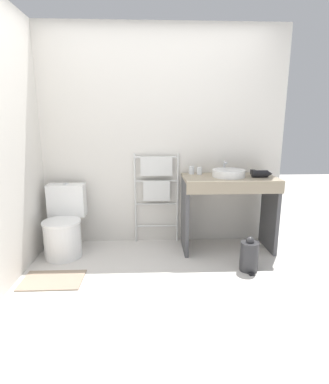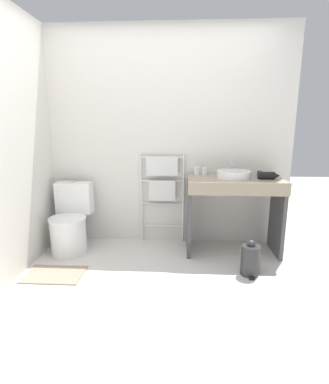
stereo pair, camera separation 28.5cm
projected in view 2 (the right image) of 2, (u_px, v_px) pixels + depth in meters
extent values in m
plane|color=silver|center=(156.00, 303.00, 2.46)|extent=(12.00, 12.00, 0.00)
cube|color=silver|center=(165.00, 139.00, 3.55)|extent=(2.95, 0.12, 2.51)
cube|color=silver|center=(16.00, 142.00, 2.91)|extent=(0.12, 2.02, 2.51)
cylinder|color=white|center=(69.00, 236.00, 3.37)|extent=(0.39, 0.39, 0.39)
cylinder|color=white|center=(67.00, 219.00, 3.33)|extent=(0.41, 0.41, 0.02)
cube|color=white|center=(75.00, 198.00, 3.55)|extent=(0.41, 0.18, 0.37)
cylinder|color=silver|center=(73.00, 182.00, 3.50)|extent=(0.05, 0.05, 0.01)
cylinder|color=silver|center=(141.00, 198.00, 3.64)|extent=(0.02, 0.02, 1.09)
cylinder|color=silver|center=(183.00, 199.00, 3.61)|extent=(0.02, 0.02, 1.09)
cylinder|color=silver|center=(162.00, 226.00, 3.70)|extent=(0.51, 0.02, 0.02)
cylinder|color=silver|center=(162.00, 204.00, 3.64)|extent=(0.51, 0.02, 0.02)
cylinder|color=silver|center=(162.00, 181.00, 3.57)|extent=(0.51, 0.02, 0.02)
cylinder|color=silver|center=(162.00, 157.00, 3.51)|extent=(0.51, 0.02, 0.02)
cube|color=silver|center=(162.00, 166.00, 3.50)|extent=(0.37, 0.04, 0.23)
cube|color=silver|center=(162.00, 191.00, 3.57)|extent=(0.32, 0.04, 0.25)
cube|color=gray|center=(235.00, 179.00, 3.26)|extent=(1.02, 0.56, 0.03)
cube|color=gray|center=(239.00, 191.00, 3.01)|extent=(1.02, 0.02, 0.10)
cube|color=#4C4C4F|center=(189.00, 216.00, 3.38)|extent=(0.04, 0.47, 0.82)
cube|color=#4C4C4F|center=(277.00, 218.00, 3.33)|extent=(0.04, 0.47, 0.82)
cylinder|color=white|center=(234.00, 174.00, 3.24)|extent=(0.36, 0.36, 0.08)
cylinder|color=silver|center=(234.00, 171.00, 3.23)|extent=(0.30, 0.30, 0.01)
cylinder|color=silver|center=(231.00, 168.00, 3.43)|extent=(0.02, 0.02, 0.15)
cylinder|color=silver|center=(232.00, 163.00, 3.38)|extent=(0.02, 0.09, 0.02)
cylinder|color=white|center=(197.00, 171.00, 3.44)|extent=(0.06, 0.06, 0.09)
cylinder|color=white|center=(205.00, 171.00, 3.40)|extent=(0.06, 0.06, 0.09)
cylinder|color=black|center=(266.00, 176.00, 3.16)|extent=(0.17, 0.08, 0.08)
cone|color=black|center=(277.00, 176.00, 3.15)|extent=(0.06, 0.07, 0.07)
cube|color=black|center=(260.00, 174.00, 3.25)|extent=(0.05, 0.11, 0.06)
cylinder|color=#333335|center=(250.00, 260.00, 2.89)|extent=(0.18, 0.18, 0.30)
sphere|color=#333335|center=(251.00, 244.00, 2.85)|extent=(0.08, 0.08, 0.08)
cube|color=black|center=(252.00, 278.00, 2.82)|extent=(0.05, 0.04, 0.02)
cube|color=gray|center=(54.00, 274.00, 2.90)|extent=(0.56, 0.36, 0.01)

